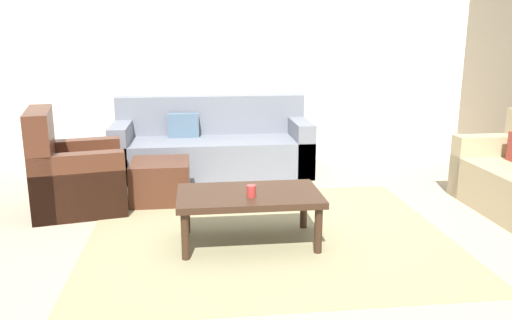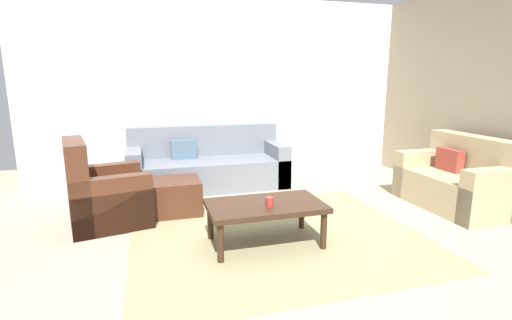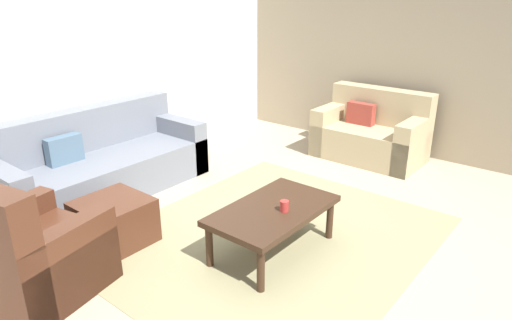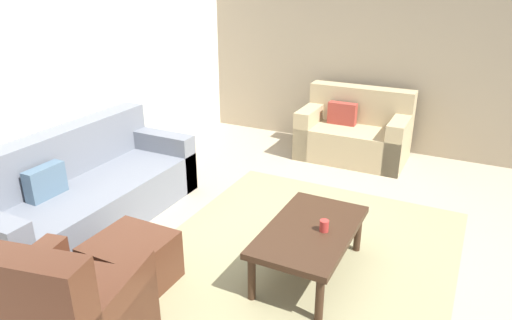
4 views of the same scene
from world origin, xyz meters
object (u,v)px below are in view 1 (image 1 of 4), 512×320
at_px(coffee_table, 249,199).
at_px(cup, 251,191).
at_px(armchair_leather, 70,178).
at_px(couch_main, 212,147).
at_px(ottoman, 161,181).

height_order(coffee_table, cup, cup).
height_order(armchair_leather, cup, armchair_leather).
bearing_deg(couch_main, ottoman, -116.85).
bearing_deg(couch_main, cup, -84.83).
xyz_separation_m(coffee_table, cup, (0.01, -0.11, 0.10)).
bearing_deg(cup, ottoman, 120.99).
bearing_deg(couch_main, coffee_table, -84.75).
bearing_deg(ottoman, cup, -59.01).
bearing_deg(coffee_table, cup, -86.58).
xyz_separation_m(armchair_leather, ottoman, (0.81, 0.17, -0.11)).
relative_size(coffee_table, cup, 12.11).
xyz_separation_m(couch_main, coffee_table, (0.20, -2.23, 0.06)).
xyz_separation_m(armchair_leather, coffee_table, (1.56, -0.99, 0.05)).
distance_m(ottoman, cup, 1.49).
height_order(ottoman, coffee_table, coffee_table).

